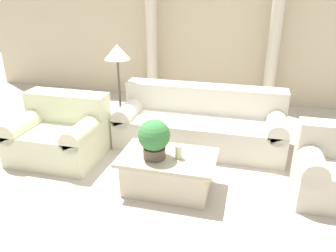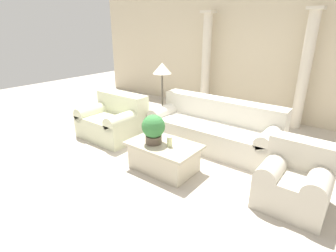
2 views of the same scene
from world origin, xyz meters
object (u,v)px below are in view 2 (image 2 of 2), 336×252
loveseat (114,119)px  coffee_table (164,156)px  sofa_long (214,128)px  floor_lamp (162,73)px  armchair (295,180)px  potted_plant (153,128)px

loveseat → coffee_table: loveseat is taller
sofa_long → floor_lamp: bearing=176.6°
loveseat → armchair: bearing=-2.1°
loveseat → armchair: loveseat is taller
sofa_long → floor_lamp: (-1.31, 0.08, 0.88)m
coffee_table → floor_lamp: (-1.14, 1.39, 0.99)m
coffee_table → floor_lamp: bearing=129.5°
potted_plant → floor_lamp: 1.86m
loveseat → potted_plant: (1.53, -0.53, 0.33)m
loveseat → floor_lamp: floor_lamp is taller
loveseat → floor_lamp: (0.52, 0.93, 0.87)m
potted_plant → armchair: 2.03m
floor_lamp → potted_plant: bearing=-55.5°
potted_plant → sofa_long: bearing=77.6°
floor_lamp → armchair: 3.27m
sofa_long → floor_lamp: 1.58m
loveseat → floor_lamp: size_ratio=0.83×
sofa_long → loveseat: bearing=-155.0°
sofa_long → potted_plant: 1.46m
floor_lamp → armchair: size_ratio=1.76×
loveseat → sofa_long: bearing=25.0°
armchair → potted_plant: bearing=-168.3°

